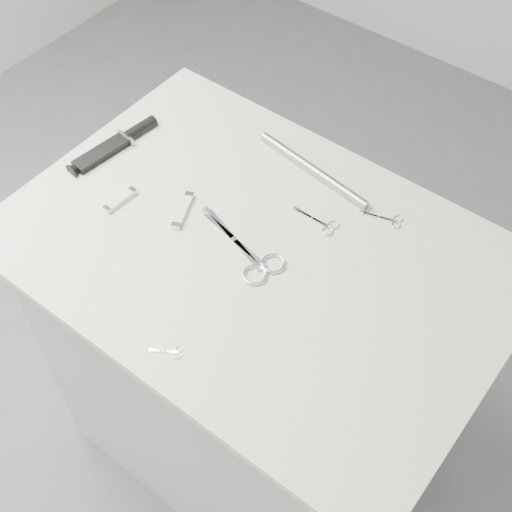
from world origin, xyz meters
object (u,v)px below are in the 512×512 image
Objects in this scene: embroidery_scissors_b at (387,219)px; pocket_knife_a at (183,210)px; plinth at (257,368)px; sheathed_knife at (119,142)px; tiny_scissors at (170,352)px; metal_rail at (313,169)px; large_shears at (253,258)px; embroidery_scissors_a at (322,223)px; pocket_knife_b at (120,200)px.

embroidery_scissors_b is 0.42m from pocket_knife_a.
sheathed_knife is (-0.43, 0.05, 0.48)m from plinth.
tiny_scissors is 0.53m from metal_rail.
sheathed_knife is at bearing -175.32° from large_shears.
embroidery_scissors_b is 0.89× the size of pocket_knife_a.
tiny_scissors reaches higher than plinth.
embroidery_scissors_a is (0.05, 0.16, -0.00)m from large_shears.
pocket_knife_b is (-0.31, -0.05, 0.00)m from large_shears.
embroidery_scissors_b is at bearing -53.54° from pocket_knife_b.
embroidery_scissors_b is at bearing -66.79° from sheathed_knife.
pocket_knife_b is (-0.37, -0.21, 0.00)m from embroidery_scissors_a.
large_shears is at bearing -80.54° from metal_rail.
metal_rail is at bearing 158.23° from embroidery_scissors_b.
embroidery_scissors_b is at bearing 41.86° from tiny_scissors.
sheathed_knife is at bearing 173.24° from plinth.
sheathed_knife is at bearing 52.17° from pocket_knife_a.
embroidery_scissors_b is 0.29× the size of metal_rail.
embroidery_scissors_a is 0.46× the size of sheathed_knife.
embroidery_scissors_b is 0.62m from sheathed_knife.
embroidery_scissors_b is at bearing -78.05° from pocket_knife_a.
metal_rail is (0.27, 0.32, 0.00)m from pocket_knife_b.
sheathed_knife is at bearing -170.83° from embroidery_scissors_a.
plinth is 0.54m from metal_rail.
sheathed_knife reaches higher than tiny_scissors.
pocket_knife_a is at bearing -161.81° from embroidery_scissors_b.
metal_rail reaches higher than large_shears.
plinth is at bearing -90.04° from sheathed_knife.
plinth is 10.17× the size of embroidery_scissors_b.
pocket_knife_b is at bearing 115.14° from tiny_scissors.
pocket_knife_a is at bearing -119.52° from metal_rail.
tiny_scissors is 0.59× the size of pocket_knife_a.
tiny_scissors is (-0.14, -0.50, -0.00)m from embroidery_scissors_b.
plinth is 8.77× the size of embroidery_scissors_a.
embroidery_scissors_a is 0.29m from pocket_knife_a.
pocket_knife_b is 0.41m from metal_rail.
tiny_scissors is at bearing -122.43° from embroidery_scissors_b.
pocket_knife_a reaches higher than embroidery_scissors_a.
tiny_scissors is at bearing -165.53° from pocket_knife_a.
embroidery_scissors_b is (0.10, 0.09, -0.00)m from embroidery_scissors_a.
metal_rail is at bearing 63.72° from tiny_scissors.
metal_rail is (-0.04, 0.24, 0.48)m from plinth.
large_shears reaches higher than embroidery_scissors_b.
sheathed_knife is 0.74× the size of metal_rail.
embroidery_scissors_a is 0.42m from tiny_scissors.
pocket_knife_a reaches higher than tiny_scissors.
pocket_knife_a reaches higher than embroidery_scissors_b.
tiny_scissors is 0.72× the size of pocket_knife_b.
tiny_scissors is (0.02, -0.28, 0.47)m from plinth.
plinth is at bearing -108.36° from pocket_knife_a.
embroidery_scissors_b and tiny_scissors have the same top height.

